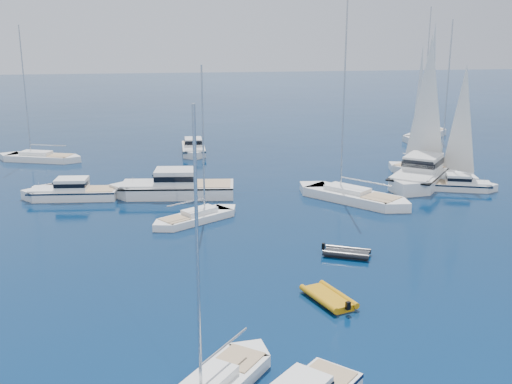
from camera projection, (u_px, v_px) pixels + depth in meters
motor_cruiser_centre at (174, 196)px, 57.06m from camera, size 12.80×5.33×3.26m
motor_cruiser_far_r at (459, 190)px, 59.25m from camera, size 7.81×4.63×1.96m
motor_cruiser_far_l at (71, 199)px, 56.17m from camera, size 9.59×3.75×2.46m
motor_cruiser_distant at (421, 183)px, 61.93m from camera, size 11.82×13.40×3.61m
motor_cruiser_horizon at (194, 153)px, 76.70m from camera, size 3.03×9.24×2.41m
sailboat_mid_r at (352, 201)px, 55.52m from camera, size 10.40×11.67×18.30m
sailboat_centre at (196, 221)px, 49.62m from camera, size 8.59×6.79×12.94m
sailboat_sails_r at (431, 176)px, 64.61m from camera, size 8.62×11.11×16.65m
sailboat_far_l at (40, 161)px, 72.28m from camera, size 11.31×6.43×16.16m
sailboat_sails_far at (425, 138)px, 87.34m from camera, size 11.13×11.54×18.71m
tender_yellow at (328, 301)px, 35.03m from camera, size 3.15×4.28×0.95m
tender_grey_near at (347, 256)px, 41.97m from camera, size 3.79×3.13×0.95m
tender_grey_far at (52, 189)px, 59.37m from camera, size 4.19×3.69×0.95m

